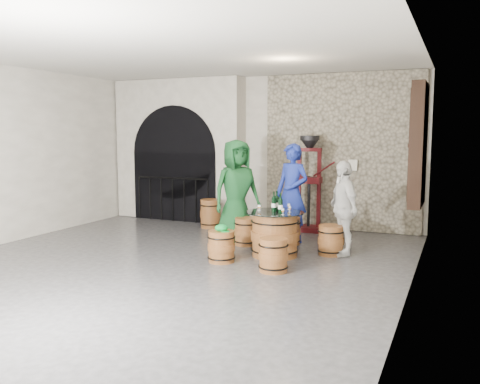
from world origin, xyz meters
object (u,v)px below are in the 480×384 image
at_px(barrel_stool_far, 289,231).
at_px(wine_bottle_left, 274,203).
at_px(wine_bottle_right, 277,203).
at_px(barrel_table, 275,234).
at_px(barrel_stool_left, 246,232).
at_px(barrel_stool_near_right, 273,255).
at_px(barrel_stool_near_left, 221,247).
at_px(side_barrel, 210,214).
at_px(person_green, 237,191).
at_px(wine_bottle_center, 280,205).
at_px(person_white, 343,208).
at_px(person_blue, 292,193).
at_px(corking_press, 309,176).
at_px(barrel_stool_right, 331,240).

xyz_separation_m(barrel_stool_far, wine_bottle_left, (0.04, -0.91, 0.62)).
xyz_separation_m(barrel_stool_far, wine_bottle_right, (0.04, -0.79, 0.62)).
xyz_separation_m(barrel_table, barrel_stool_left, (-0.74, 0.57, -0.12)).
bearing_deg(wine_bottle_left, barrel_stool_near_right, -70.40).
distance_m(barrel_table, barrel_stool_far, 0.94).
xyz_separation_m(barrel_stool_near_left, side_barrel, (-1.44, 2.48, 0.05)).
bearing_deg(person_green, wine_bottle_center, -90.08).
height_order(barrel_stool_near_left, wine_bottle_center, wine_bottle_center).
relative_size(person_green, wine_bottle_right, 5.77).
bearing_deg(barrel_stool_far, barrel_stool_left, -151.70).
height_order(barrel_stool_far, person_white, person_white).
height_order(barrel_stool_far, barrel_stool_near_right, same).
xyz_separation_m(person_green, person_blue, (0.94, 0.37, -0.04)).
height_order(person_green, corking_press, corking_press).
distance_m(person_green, corking_press, 1.76).
relative_size(barrel_table, barrel_stool_near_right, 1.92).
relative_size(wine_bottle_center, corking_press, 0.17).
xyz_separation_m(barrel_stool_right, wine_bottle_right, (-0.84, -0.30, 0.62)).
bearing_deg(barrel_stool_near_left, barrel_stool_left, 94.92).
xyz_separation_m(barrel_stool_near_right, wine_bottle_right, (-0.32, 1.03, 0.62)).
bearing_deg(wine_bottle_center, person_blue, 99.50).
height_order(barrel_stool_near_right, person_blue, person_blue).
height_order(barrel_stool_far, corking_press, corking_press).
relative_size(barrel_table, wine_bottle_center, 2.91).
bearing_deg(wine_bottle_center, wine_bottle_right, 120.53).
xyz_separation_m(barrel_stool_near_right, wine_bottle_center, (-0.16, 0.77, 0.62)).
height_order(barrel_stool_left, person_green, person_green).
relative_size(person_blue, wine_bottle_left, 5.56).
relative_size(barrel_stool_left, wine_bottle_right, 1.51).
xyz_separation_m(wine_bottle_left, side_barrel, (-2.05, 1.77, -0.56)).
bearing_deg(wine_bottle_left, barrel_stool_right, 26.40).
xyz_separation_m(person_white, wine_bottle_left, (-1.02, -0.51, 0.08)).
bearing_deg(person_green, barrel_stool_far, -43.63).
xyz_separation_m(person_blue, person_white, (1.07, -0.62, -0.13)).
height_order(barrel_stool_left, wine_bottle_right, wine_bottle_right).
xyz_separation_m(barrel_table, barrel_stool_near_right, (0.30, -0.89, -0.12)).
distance_m(wine_bottle_left, side_barrel, 2.77).
bearing_deg(barrel_stool_near_right, barrel_stool_near_left, 167.83).
xyz_separation_m(barrel_stool_near_right, person_white, (0.69, 1.42, 0.53)).
bearing_deg(wine_bottle_center, barrel_stool_right, 38.83).
bearing_deg(person_blue, barrel_stool_right, -21.16).
bearing_deg(wine_bottle_center, corking_press, 94.94).
distance_m(barrel_table, barrel_stool_left, 0.94).
distance_m(person_white, wine_bottle_left, 1.14).
xyz_separation_m(barrel_stool_near_right, wine_bottle_left, (-0.32, 0.91, 0.62)).
xyz_separation_m(barrel_stool_left, wine_bottle_right, (0.72, -0.42, 0.62)).
relative_size(barrel_table, barrel_stool_far, 1.92).
bearing_deg(wine_bottle_left, person_white, 26.74).
distance_m(barrel_stool_left, corking_press, 2.02).
bearing_deg(barrel_stool_left, barrel_table, -37.39).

